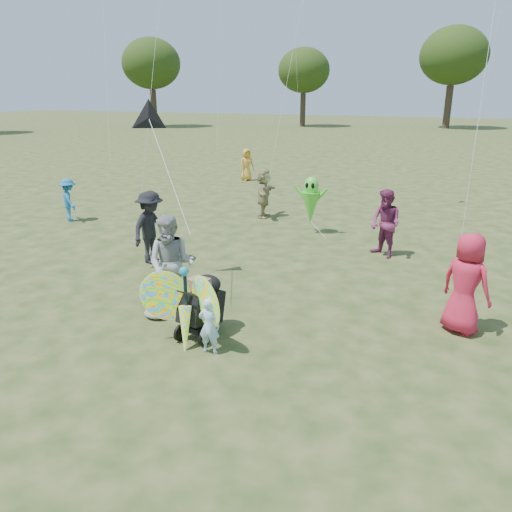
{
  "coord_description": "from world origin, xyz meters",
  "views": [
    {
      "loc": [
        3.16,
        -7.11,
        4.19
      ],
      "look_at": [
        -0.2,
        1.5,
        1.1
      ],
      "focal_mm": 35.0,
      "sensor_mm": 36.0,
      "label": 1
    }
  ],
  "objects_px": {
    "crowd_g": "(247,165)",
    "alien_kite": "(311,202)",
    "crowd_i": "(69,200)",
    "butterfly_kite": "(185,309)",
    "child_girl": "(209,326)",
    "crowd_a": "(466,284)",
    "jogging_stroller": "(202,302)",
    "adult_man": "(171,264)",
    "crowd_d": "(264,193)",
    "crowd_e": "(385,224)",
    "crowd_b": "(151,227)"
  },
  "relations": [
    {
      "from": "alien_kite",
      "to": "crowd_i",
      "type": "bearing_deg",
      "value": -169.53
    },
    {
      "from": "jogging_stroller",
      "to": "adult_man",
      "type": "bearing_deg",
      "value": 159.37
    },
    {
      "from": "butterfly_kite",
      "to": "alien_kite",
      "type": "bearing_deg",
      "value": 89.46
    },
    {
      "from": "crowd_b",
      "to": "crowd_e",
      "type": "relative_size",
      "value": 1.03
    },
    {
      "from": "crowd_i",
      "to": "butterfly_kite",
      "type": "bearing_deg",
      "value": 177.9
    },
    {
      "from": "child_girl",
      "to": "crowd_e",
      "type": "relative_size",
      "value": 0.55
    },
    {
      "from": "adult_man",
      "to": "crowd_d",
      "type": "height_order",
      "value": "adult_man"
    },
    {
      "from": "crowd_i",
      "to": "alien_kite",
      "type": "distance_m",
      "value": 8.0
    },
    {
      "from": "butterfly_kite",
      "to": "adult_man",
      "type": "bearing_deg",
      "value": 128.7
    },
    {
      "from": "crowd_b",
      "to": "crowd_d",
      "type": "bearing_deg",
      "value": -2.26
    },
    {
      "from": "child_girl",
      "to": "crowd_i",
      "type": "height_order",
      "value": "crowd_i"
    },
    {
      "from": "crowd_b",
      "to": "crowd_e",
      "type": "bearing_deg",
      "value": -56.37
    },
    {
      "from": "child_girl",
      "to": "adult_man",
      "type": "bearing_deg",
      "value": -46.66
    },
    {
      "from": "crowd_d",
      "to": "crowd_g",
      "type": "xyz_separation_m",
      "value": [
        -3.32,
        6.54,
        -0.08
      ]
    },
    {
      "from": "adult_man",
      "to": "butterfly_kite",
      "type": "bearing_deg",
      "value": -63.76
    },
    {
      "from": "adult_man",
      "to": "jogging_stroller",
      "type": "distance_m",
      "value": 1.27
    },
    {
      "from": "crowd_d",
      "to": "crowd_e",
      "type": "distance_m",
      "value": 5.28
    },
    {
      "from": "crowd_g",
      "to": "butterfly_kite",
      "type": "height_order",
      "value": "crowd_g"
    },
    {
      "from": "crowd_a",
      "to": "crowd_g",
      "type": "height_order",
      "value": "crowd_a"
    },
    {
      "from": "crowd_b",
      "to": "crowd_d",
      "type": "relative_size",
      "value": 1.1
    },
    {
      "from": "crowd_d",
      "to": "crowd_e",
      "type": "xyz_separation_m",
      "value": [
        4.44,
        -2.86,
        0.05
      ]
    },
    {
      "from": "child_girl",
      "to": "crowd_g",
      "type": "distance_m",
      "value": 16.68
    },
    {
      "from": "crowd_e",
      "to": "crowd_b",
      "type": "bearing_deg",
      "value": -116.0
    },
    {
      "from": "crowd_i",
      "to": "jogging_stroller",
      "type": "distance_m",
      "value": 9.69
    },
    {
      "from": "adult_man",
      "to": "alien_kite",
      "type": "relative_size",
      "value": 1.12
    },
    {
      "from": "crowd_d",
      "to": "child_girl",
      "type": "bearing_deg",
      "value": -172.27
    },
    {
      "from": "crowd_a",
      "to": "crowd_i",
      "type": "relative_size",
      "value": 1.31
    },
    {
      "from": "crowd_a",
      "to": "child_girl",
      "type": "bearing_deg",
      "value": 62.25
    },
    {
      "from": "butterfly_kite",
      "to": "crowd_d",
      "type": "bearing_deg",
      "value": 102.27
    },
    {
      "from": "crowd_i",
      "to": "butterfly_kite",
      "type": "distance_m",
      "value": 9.94
    },
    {
      "from": "crowd_e",
      "to": "alien_kite",
      "type": "xyz_separation_m",
      "value": [
        -2.4,
        1.46,
        0.08
      ]
    },
    {
      "from": "adult_man",
      "to": "crowd_d",
      "type": "xyz_separation_m",
      "value": [
        -1.01,
        7.84,
        -0.13
      ]
    },
    {
      "from": "crowd_a",
      "to": "jogging_stroller",
      "type": "height_order",
      "value": "crowd_a"
    },
    {
      "from": "crowd_d",
      "to": "crowd_i",
      "type": "bearing_deg",
      "value": 108.82
    },
    {
      "from": "adult_man",
      "to": "crowd_a",
      "type": "height_order",
      "value": "adult_man"
    },
    {
      "from": "crowd_d",
      "to": "jogging_stroller",
      "type": "bearing_deg",
      "value": -173.95
    },
    {
      "from": "crowd_a",
      "to": "crowd_b",
      "type": "distance_m",
      "value": 7.42
    },
    {
      "from": "adult_man",
      "to": "crowd_g",
      "type": "xyz_separation_m",
      "value": [
        -4.33,
        14.38,
        -0.21
      ]
    },
    {
      "from": "crowd_a",
      "to": "crowd_g",
      "type": "xyz_separation_m",
      "value": [
        -9.67,
        13.28,
        -0.17
      ]
    },
    {
      "from": "crowd_i",
      "to": "child_girl",
      "type": "bearing_deg",
      "value": 179.22
    },
    {
      "from": "crowd_e",
      "to": "alien_kite",
      "type": "relative_size",
      "value": 1.02
    },
    {
      "from": "crowd_i",
      "to": "butterfly_kite",
      "type": "relative_size",
      "value": 0.82
    },
    {
      "from": "crowd_d",
      "to": "butterfly_kite",
      "type": "bearing_deg",
      "value": -175.02
    },
    {
      "from": "crowd_b",
      "to": "alien_kite",
      "type": "relative_size",
      "value": 1.05
    },
    {
      "from": "crowd_i",
      "to": "jogging_stroller",
      "type": "xyz_separation_m",
      "value": [
        7.85,
        -5.67,
        -0.1
      ]
    },
    {
      "from": "adult_man",
      "to": "crowd_b",
      "type": "relative_size",
      "value": 1.06
    },
    {
      "from": "crowd_g",
      "to": "alien_kite",
      "type": "relative_size",
      "value": 0.87
    },
    {
      "from": "child_girl",
      "to": "alien_kite",
      "type": "bearing_deg",
      "value": -92.17
    },
    {
      "from": "crowd_e",
      "to": "butterfly_kite",
      "type": "distance_m",
      "value": 6.65
    },
    {
      "from": "child_girl",
      "to": "crowd_d",
      "type": "bearing_deg",
      "value": -80.18
    }
  ]
}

